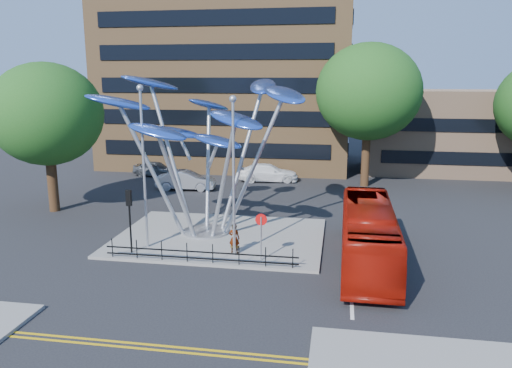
% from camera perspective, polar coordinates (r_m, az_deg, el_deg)
% --- Properties ---
extents(ground, '(120.00, 120.00, 0.00)m').
position_cam_1_polar(ground, '(23.97, -5.20, -10.83)').
color(ground, black).
rests_on(ground, ground).
extents(traffic_island, '(12.00, 9.00, 0.15)m').
position_cam_1_polar(traffic_island, '(29.61, -4.13, -6.07)').
color(traffic_island, slate).
rests_on(traffic_island, ground).
extents(double_yellow_near, '(40.00, 0.12, 0.01)m').
position_cam_1_polar(double_yellow_near, '(18.84, -10.05, -17.80)').
color(double_yellow_near, gold).
rests_on(double_yellow_near, ground).
extents(double_yellow_far, '(40.00, 0.12, 0.01)m').
position_cam_1_polar(double_yellow_far, '(18.60, -10.37, -18.25)').
color(double_yellow_far, gold).
rests_on(double_yellow_far, ground).
extents(brick_tower, '(25.00, 15.00, 30.00)m').
position_cam_1_polar(brick_tower, '(54.85, -2.99, 18.16)').
color(brick_tower, olive).
rests_on(brick_tower, ground).
extents(low_building_near, '(15.00, 8.00, 8.00)m').
position_cam_1_polar(low_building_near, '(52.58, 20.87, 5.62)').
color(low_building_near, tan).
rests_on(low_building_near, ground).
extents(tree_right, '(8.80, 8.80, 12.11)m').
position_cam_1_polar(tree_right, '(43.36, 12.75, 10.22)').
color(tree_right, black).
rests_on(tree_right, ground).
extents(tree_left, '(7.60, 7.60, 10.32)m').
position_cam_1_polar(tree_left, '(37.09, -22.83, 7.34)').
color(tree_left, black).
rests_on(tree_left, ground).
extents(leaf_sculpture, '(12.72, 9.54, 9.51)m').
position_cam_1_polar(leaf_sculpture, '(29.15, -6.07, 7.27)').
color(leaf_sculpture, '#9EA0A5').
rests_on(leaf_sculpture, traffic_island).
extents(street_lamp_left, '(0.36, 0.36, 8.80)m').
position_cam_1_polar(street_lamp_left, '(27.13, -12.77, 3.44)').
color(street_lamp_left, '#9EA0A5').
rests_on(street_lamp_left, traffic_island).
extents(street_lamp_right, '(0.36, 0.36, 8.30)m').
position_cam_1_polar(street_lamp_right, '(25.22, -2.59, 2.47)').
color(street_lamp_right, '#9EA0A5').
rests_on(street_lamp_right, traffic_island).
extents(traffic_light_island, '(0.28, 0.18, 3.42)m').
position_cam_1_polar(traffic_light_island, '(26.97, -14.28, -2.64)').
color(traffic_light_island, black).
rests_on(traffic_light_island, traffic_island).
extents(no_entry_sign_island, '(0.60, 0.10, 2.45)m').
position_cam_1_polar(no_entry_sign_island, '(25.26, 0.59, -5.16)').
color(no_entry_sign_island, '#9EA0A5').
rests_on(no_entry_sign_island, traffic_island).
extents(pedestrian_railing_front, '(10.00, 0.06, 1.00)m').
position_cam_1_polar(pedestrian_railing_front, '(25.54, -6.44, -8.04)').
color(pedestrian_railing_front, black).
rests_on(pedestrian_railing_front, traffic_island).
extents(red_bus, '(2.66, 10.96, 3.05)m').
position_cam_1_polar(red_bus, '(25.96, 12.69, -5.66)').
color(red_bus, '#951106').
rests_on(red_bus, ground).
extents(pedestrian, '(0.59, 0.40, 1.60)m').
position_cam_1_polar(pedestrian, '(26.60, -2.50, -6.23)').
color(pedestrian, gray).
rests_on(pedestrian, traffic_island).
extents(parked_car_left, '(4.48, 2.32, 1.46)m').
position_cam_1_polar(parked_car_left, '(48.28, -11.42, 1.72)').
color(parked_car_left, '#44474C').
rests_on(parked_car_left, ground).
extents(parked_car_mid, '(5.00, 2.10, 1.61)m').
position_cam_1_polar(parked_car_mid, '(42.14, -8.00, 0.42)').
color(parked_car_mid, '#A2A3A9').
rests_on(parked_car_mid, ground).
extents(parked_car_right, '(5.63, 2.91, 1.56)m').
position_cam_1_polar(parked_car_right, '(45.10, 1.40, 1.30)').
color(parked_car_right, white).
rests_on(parked_car_right, ground).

